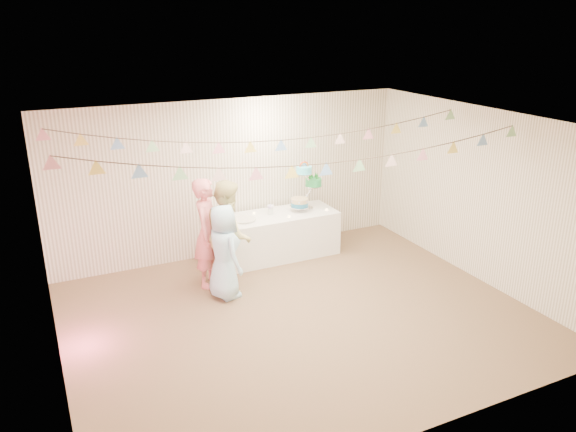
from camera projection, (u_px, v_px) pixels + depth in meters
name	position (u px, v px, depth m)	size (l,w,h in m)	color
floor	(300.00, 316.00, 7.56)	(6.00, 6.00, 0.00)	brown
ceiling	(302.00, 124.00, 6.69)	(6.00, 6.00, 0.00)	white
back_wall	(233.00, 178.00, 9.25)	(6.00, 6.00, 0.00)	white
front_wall	(427.00, 315.00, 5.00)	(6.00, 6.00, 0.00)	white
left_wall	(47.00, 269.00, 5.90)	(5.00, 5.00, 0.00)	white
right_wall	(481.00, 196.00, 8.34)	(5.00, 5.00, 0.00)	white
table	(278.00, 235.00, 9.38)	(1.97, 0.79, 0.74)	white
cake_stand	(306.00, 186.00, 9.38)	(0.70, 0.41, 0.78)	silver
cake_bottom	(300.00, 205.00, 9.37)	(0.31, 0.31, 0.15)	#206B98
cake_middle	(313.00, 185.00, 9.54)	(0.27, 0.27, 0.22)	green
cake_top_tier	(304.00, 173.00, 9.25)	(0.25, 0.25, 0.19)	#50E2FB
platter	(244.00, 219.00, 8.95)	(0.36, 0.36, 0.02)	white
posy	(271.00, 209.00, 9.22)	(0.15, 0.15, 0.17)	white
person_adult_a	(208.00, 233.00, 8.22)	(0.60, 0.39, 1.65)	pink
person_adult_b	(229.00, 234.00, 8.18)	(0.79, 0.62, 1.63)	#E3D78C
person_child	(224.00, 252.00, 7.88)	(0.68, 0.44, 1.38)	#B4E4FF
bunting_back	(265.00, 129.00, 7.70)	(5.60, 1.10, 0.40)	pink
bunting_front	(309.00, 151.00, 6.61)	(5.60, 0.90, 0.36)	#72A5E5
tealight_0	(235.00, 223.00, 8.79)	(0.04, 0.04, 0.03)	#FFD88C
tealight_1	(254.00, 213.00, 9.26)	(0.04, 0.04, 0.03)	#FFD88C
tealight_2	(289.00, 216.00, 9.10)	(0.04, 0.04, 0.03)	#FFD88C
tealight_3	(291.00, 207.00, 9.58)	(0.04, 0.04, 0.03)	#FFD88C
tealight_4	(327.00, 210.00, 9.43)	(0.04, 0.04, 0.03)	#FFD88C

